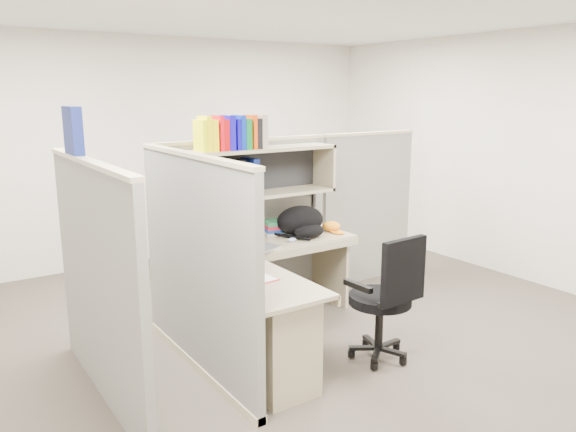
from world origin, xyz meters
TOP-DOWN VIEW (x-y plane):
  - ground at (0.00, 0.00)m, footprint 6.00×6.00m
  - room_shell at (0.00, 0.00)m, footprint 6.00×6.00m
  - cubicle at (-0.37, 0.45)m, footprint 3.79×1.84m
  - desk at (-0.41, -0.29)m, footprint 1.74×1.75m
  - laptop at (-0.15, 0.36)m, footprint 0.43×0.43m
  - backpack at (0.43, 0.52)m, footprint 0.52×0.43m
  - orange_cap at (0.77, 0.54)m, footprint 0.18×0.21m
  - snack_canister at (-0.43, -0.00)m, footprint 0.11×0.11m
  - tissue_box at (-0.80, -0.50)m, footprint 0.12×0.12m
  - mouse at (0.23, 0.43)m, footprint 0.09×0.06m
  - paper_cup at (-0.07, 0.74)m, footprint 0.08×0.08m
  - book_stack at (0.25, 0.78)m, footprint 0.25×0.29m
  - loose_paper at (-0.54, -0.26)m, footprint 0.21×0.27m
  - task_chair at (0.34, -0.66)m, footprint 0.54×0.50m

SIDE VIEW (x-z plane):
  - ground at x=0.00m, z-range 0.00..0.00m
  - task_chair at x=0.34m, z-range -0.15..0.87m
  - desk at x=-0.41m, z-range 0.07..0.80m
  - loose_paper at x=-0.54m, z-range 0.73..0.73m
  - mouse at x=0.23m, z-range 0.73..0.76m
  - paper_cup at x=-0.07m, z-range 0.73..0.82m
  - orange_cap at x=0.77m, z-range 0.73..0.82m
  - snack_canister at x=-0.43m, z-range 0.73..0.84m
  - book_stack at x=0.25m, z-range 0.73..0.85m
  - tissue_box at x=-0.80m, z-range 0.73..0.91m
  - laptop at x=-0.15m, z-range 0.73..0.97m
  - backpack at x=0.43m, z-range 0.73..1.01m
  - cubicle at x=-0.37m, z-range -0.07..1.88m
  - room_shell at x=0.00m, z-range -1.38..4.62m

